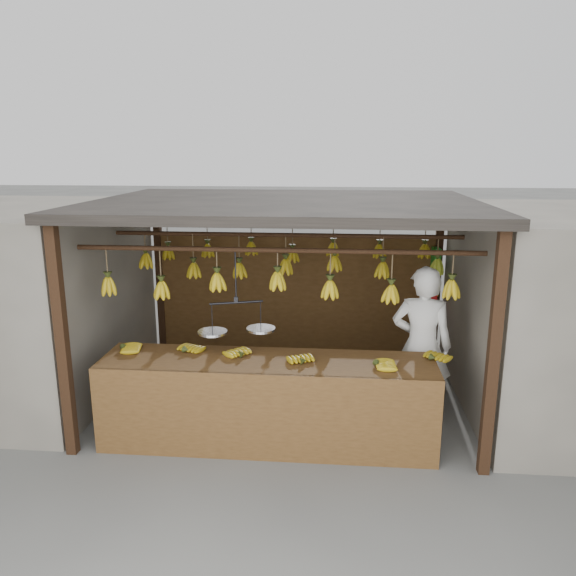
# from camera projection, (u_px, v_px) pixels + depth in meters

# --- Properties ---
(ground) EXTENTS (80.00, 80.00, 0.00)m
(ground) POSITION_uv_depth(u_px,v_px,m) (286.00, 396.00, 6.90)
(ground) COLOR #5B5B57
(stall) EXTENTS (4.30, 3.30, 2.40)m
(stall) POSITION_uv_depth(u_px,v_px,m) (288.00, 233.00, 6.74)
(stall) COLOR black
(stall) RESTS_ON ground
(counter) EXTENTS (3.48, 0.77, 0.96)m
(counter) POSITION_uv_depth(u_px,v_px,m) (266.00, 383.00, 5.55)
(counter) COLOR #563819
(counter) RESTS_ON ground
(hanging_bananas) EXTENTS (3.61, 2.22, 0.40)m
(hanging_bananas) POSITION_uv_depth(u_px,v_px,m) (286.00, 267.00, 6.51)
(hanging_bananas) COLOR #B39413
(hanging_bananas) RESTS_ON ground
(balance_scale) EXTENTS (0.76, 0.43, 0.85)m
(balance_scale) POSITION_uv_depth(u_px,v_px,m) (237.00, 327.00, 5.68)
(balance_scale) COLOR black
(balance_scale) RESTS_ON ground
(vendor) EXTENTS (0.70, 0.52, 1.77)m
(vendor) POSITION_uv_depth(u_px,v_px,m) (421.00, 346.00, 6.06)
(vendor) COLOR white
(vendor) RESTS_ON ground
(bag_bundles) EXTENTS (0.08, 0.26, 1.30)m
(bag_bundles) POSITION_uv_depth(u_px,v_px,m) (434.00, 293.00, 7.79)
(bag_bundles) COLOR #199926
(bag_bundles) RESTS_ON ground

